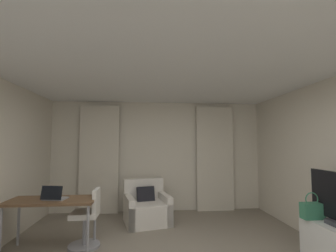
{
  "coord_description": "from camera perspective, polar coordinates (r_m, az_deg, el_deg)",
  "views": [
    {
      "loc": [
        -0.27,
        -2.72,
        1.6
      ],
      "look_at": [
        0.08,
        1.25,
        1.9
      ],
      "focal_mm": 25.14,
      "sensor_mm": 36.0,
      "label": 1
    }
  ],
  "objects": [
    {
      "name": "curtain_right_panel",
      "position": [
        5.87,
        11.29,
        -7.59
      ],
      "size": [
        0.9,
        0.06,
        2.5
      ],
      "color": "beige",
      "rests_on": "ground"
    },
    {
      "name": "desk",
      "position": [
        4.15,
        -26.28,
        -16.58
      ],
      "size": [
        1.28,
        0.57,
        0.75
      ],
      "color": "brown",
      "rests_on": "ground"
    },
    {
      "name": "desk_chair",
      "position": [
        4.15,
        -18.96,
        -20.93
      ],
      "size": [
        0.48,
        0.48,
        0.88
      ],
      "color": "gray",
      "rests_on": "ground"
    },
    {
      "name": "laptop",
      "position": [
        4.07,
        -25.87,
        -15.16
      ],
      "size": [
        0.36,
        0.3,
        0.22
      ],
      "color": "#ADADB2",
      "rests_on": "desk"
    },
    {
      "name": "handbag_primary",
      "position": [
        4.07,
        31.58,
        -16.98
      ],
      "size": [
        0.3,
        0.14,
        0.37
      ],
      "color": "#387F5B",
      "rests_on": "tv_console"
    },
    {
      "name": "armchair",
      "position": [
        5.07,
        -5.23,
        -19.3
      ],
      "size": [
        1.01,
        0.98,
        0.84
      ],
      "color": "silver",
      "rests_on": "ground"
    },
    {
      "name": "curtain_left_panel",
      "position": [
        5.74,
        -16.34,
        -7.58
      ],
      "size": [
        0.9,
        0.06,
        2.5
      ],
      "color": "beige",
      "rests_on": "ground"
    },
    {
      "name": "wall_window",
      "position": [
        5.76,
        -2.43,
        -7.23
      ],
      "size": [
        5.12,
        0.06,
        2.6
      ],
      "color": "beige",
      "rests_on": "ground"
    },
    {
      "name": "ceiling",
      "position": [
        2.92,
        0.58,
        16.4
      ],
      "size": [
        5.12,
        6.12,
        0.06
      ],
      "primitive_type": "cube",
      "color": "white",
      "rests_on": "wall_left"
    }
  ]
}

